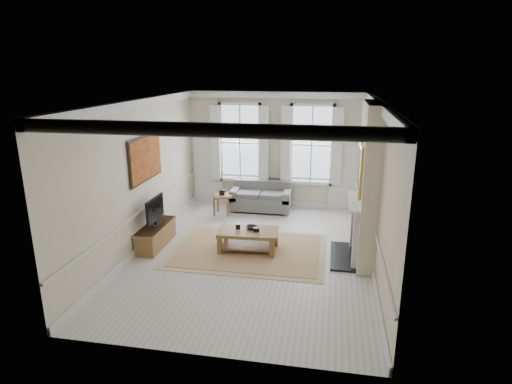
% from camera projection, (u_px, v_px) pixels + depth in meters
% --- Properties ---
extents(floor, '(7.20, 7.20, 0.00)m').
position_uv_depth(floor, '(253.00, 254.00, 9.65)').
color(floor, '#B7B5AD').
rests_on(floor, ground).
extents(ceiling, '(7.20, 7.20, 0.00)m').
position_uv_depth(ceiling, '(253.00, 101.00, 8.69)').
color(ceiling, white).
rests_on(ceiling, back_wall).
extents(back_wall, '(5.20, 0.00, 5.20)m').
position_uv_depth(back_wall, '(276.00, 150.00, 12.57)').
color(back_wall, beige).
rests_on(back_wall, floor).
extents(left_wall, '(0.00, 7.20, 7.20)m').
position_uv_depth(left_wall, '(140.00, 176.00, 9.61)').
color(left_wall, beige).
rests_on(left_wall, floor).
extents(right_wall, '(0.00, 7.20, 7.20)m').
position_uv_depth(right_wall, '(378.00, 187.00, 8.73)').
color(right_wall, beige).
rests_on(right_wall, floor).
extents(window_left, '(1.26, 0.20, 2.20)m').
position_uv_depth(window_left, '(240.00, 143.00, 12.64)').
color(window_left, '#B2BCC6').
rests_on(window_left, back_wall).
extents(window_right, '(1.26, 0.20, 2.20)m').
position_uv_depth(window_right, '(312.00, 145.00, 12.29)').
color(window_right, '#B2BCC6').
rests_on(window_right, back_wall).
extents(door_left, '(0.90, 0.08, 2.30)m').
position_uv_depth(door_left, '(209.00, 166.00, 13.04)').
color(door_left, silver).
rests_on(door_left, floor).
extents(door_right, '(0.90, 0.08, 2.30)m').
position_uv_depth(door_right, '(345.00, 172.00, 12.34)').
color(door_right, silver).
rests_on(door_right, floor).
extents(painting, '(0.05, 1.66, 1.06)m').
position_uv_depth(painting, '(146.00, 158.00, 9.79)').
color(painting, '#B9651F').
rests_on(painting, left_wall).
extents(chimney_breast, '(0.35, 1.70, 3.38)m').
position_uv_depth(chimney_breast, '(368.00, 184.00, 8.94)').
color(chimney_breast, beige).
rests_on(chimney_breast, floor).
extents(hearth, '(0.55, 1.50, 0.05)m').
position_uv_depth(hearth, '(343.00, 256.00, 9.49)').
color(hearth, black).
rests_on(hearth, floor).
extents(fireplace, '(0.21, 1.45, 1.33)m').
position_uv_depth(fireplace, '(354.00, 227.00, 9.26)').
color(fireplace, silver).
rests_on(fireplace, floor).
extents(mirror, '(0.06, 1.26, 1.06)m').
position_uv_depth(mirror, '(359.00, 168.00, 8.88)').
color(mirror, '#BC8D33').
rests_on(mirror, chimney_breast).
extents(sofa, '(1.73, 0.84, 0.83)m').
position_uv_depth(sofa, '(261.00, 198.00, 12.54)').
color(sofa, '#60605E').
rests_on(sofa, floor).
extents(side_table, '(0.62, 0.62, 0.58)m').
position_uv_depth(side_table, '(223.00, 198.00, 12.15)').
color(side_table, brown).
rests_on(side_table, floor).
extents(rug, '(3.50, 2.60, 0.02)m').
position_uv_depth(rug, '(248.00, 250.00, 9.83)').
color(rug, tan).
rests_on(rug, floor).
extents(coffee_table, '(1.39, 0.86, 0.50)m').
position_uv_depth(coffee_table, '(248.00, 234.00, 9.71)').
color(coffee_table, brown).
rests_on(coffee_table, rug).
extents(ceramic_pot_a, '(0.11, 0.11, 0.11)m').
position_uv_depth(ceramic_pot_a, '(238.00, 226.00, 9.76)').
color(ceramic_pot_a, black).
rests_on(ceramic_pot_a, coffee_table).
extents(ceramic_pot_b, '(0.13, 0.13, 0.09)m').
position_uv_depth(ceramic_pot_b, '(256.00, 230.00, 9.59)').
color(ceramic_pot_b, black).
rests_on(ceramic_pot_b, coffee_table).
extents(bowl, '(0.30, 0.30, 0.06)m').
position_uv_depth(bowl, '(251.00, 227.00, 9.77)').
color(bowl, black).
rests_on(bowl, coffee_table).
extents(tv_stand, '(0.45, 1.41, 0.51)m').
position_uv_depth(tv_stand, '(156.00, 235.00, 10.05)').
color(tv_stand, brown).
rests_on(tv_stand, floor).
extents(tv, '(0.08, 0.90, 0.68)m').
position_uv_depth(tv, '(155.00, 209.00, 9.86)').
color(tv, black).
rests_on(tv, tv_stand).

